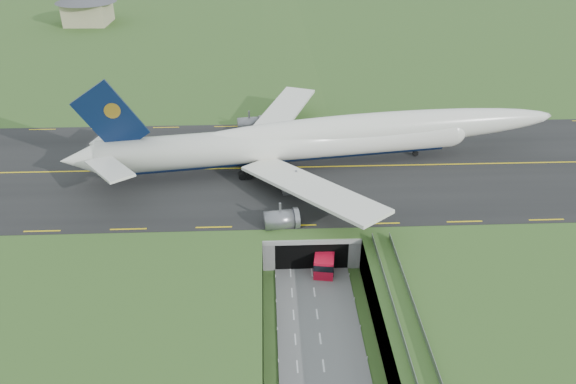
{
  "coord_description": "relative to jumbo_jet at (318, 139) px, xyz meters",
  "views": [
    {
      "loc": [
        -6.9,
        -65.84,
        57.46
      ],
      "look_at": [
        -3.38,
        20.0,
        8.0
      ],
      "focal_mm": 35.0,
      "sensor_mm": 36.0,
      "label": 1
    }
  ],
  "objects": [
    {
      "name": "guideway",
      "position": [
        7.91,
        -53.25,
        -6.27
      ],
      "size": [
        3.0,
        53.0,
        7.05
      ],
      "color": "#A8A8A3",
      "rests_on": "ground"
    },
    {
      "name": "trench_road",
      "position": [
        -3.09,
        -41.64,
        -11.5
      ],
      "size": [
        12.0,
        75.0,
        0.2
      ],
      "primitive_type": "cube",
      "color": "slate",
      "rests_on": "ground"
    },
    {
      "name": "airfield_deck",
      "position": [
        -3.09,
        -34.14,
        -8.6
      ],
      "size": [
        800.0,
        800.0,
        6.0
      ],
      "primitive_type": "cube",
      "color": "gray",
      "rests_on": "ground"
    },
    {
      "name": "jumbo_jet",
      "position": [
        0.0,
        0.0,
        0.0
      ],
      "size": [
        98.4,
        62.14,
        20.77
      ],
      "rotation": [
        0.0,
        0.0,
        0.14
      ],
      "color": "white",
      "rests_on": "ground"
    },
    {
      "name": "taxiway",
      "position": [
        -3.09,
        -1.14,
        -5.51
      ],
      "size": [
        800.0,
        44.0,
        0.18
      ],
      "primitive_type": "cube",
      "color": "black",
      "rests_on": "airfield_deck"
    },
    {
      "name": "ground",
      "position": [
        -3.09,
        -34.14,
        -11.6
      ],
      "size": [
        900.0,
        900.0,
        0.0
      ],
      "primitive_type": "plane",
      "color": "#365A24",
      "rests_on": "ground"
    },
    {
      "name": "shuttle_tram",
      "position": [
        -0.83,
        -25.27,
        -9.71
      ],
      "size": [
        4.47,
        8.9,
        3.45
      ],
      "rotation": [
        0.0,
        0.0,
        -0.15
      ],
      "color": "red",
      "rests_on": "ground"
    },
    {
      "name": "tunnel_portal",
      "position": [
        -3.09,
        -17.43,
        -8.26
      ],
      "size": [
        17.0,
        22.3,
        6.0
      ],
      "color": "gray",
      "rests_on": "ground"
    },
    {
      "name": "service_building",
      "position": [
        -77.2,
        122.13,
        1.72
      ],
      "size": [
        23.35,
        23.35,
        12.34
      ],
      "rotation": [
        0.0,
        0.0,
        -0.03
      ],
      "color": "tan",
      "rests_on": "ground"
    }
  ]
}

